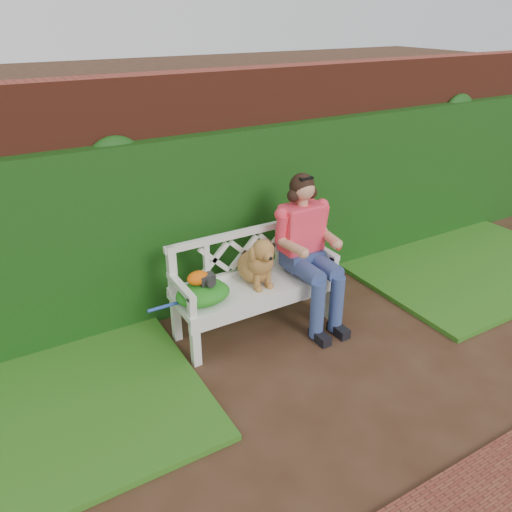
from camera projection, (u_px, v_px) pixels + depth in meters
ground at (355, 379)px, 4.03m from camera, size 60.00×60.00×0.00m
brick_wall at (240, 184)px, 5.01m from camera, size 10.00×0.30×2.20m
ivy_hedge at (251, 214)px, 4.95m from camera, size 10.00×0.18×1.70m
grass_left at (19, 416)px, 3.63m from camera, size 2.60×2.00×0.05m
grass_right at (464, 264)px, 5.80m from camera, size 2.60×2.00×0.05m
garden_bench at (256, 306)px, 4.57m from camera, size 1.60×0.64×0.48m
seated_woman at (304, 250)px, 4.58m from camera, size 0.63×0.81×1.38m
dog at (256, 259)px, 4.37m from camera, size 0.37×0.46×0.47m
tennis_racket at (194, 298)px, 4.20m from camera, size 0.65×0.31×0.03m
green_bag at (203, 293)px, 4.15m from camera, size 0.53×0.45×0.16m
camera_item at (207, 279)px, 4.11m from camera, size 0.13×0.10×0.08m
baseball_glove at (198, 278)px, 4.09m from camera, size 0.23×0.20×0.12m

